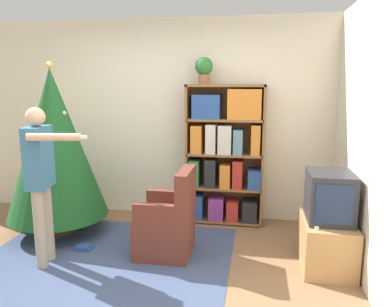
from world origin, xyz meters
The scene contains 12 objects.
ground_plane centered at (0.00, 0.00, 0.00)m, with size 14.00×14.00×0.00m, color #846042.
wall_back centered at (0.00, 1.91, 1.30)m, with size 8.00×0.10×2.60m.
area_rug centered at (-0.35, 0.42, 0.00)m, with size 2.54×1.99×0.01m.
bookshelf centered at (0.74, 1.67, 0.90)m, with size 0.97×0.33×1.76m.
tv_stand centered at (1.83, 0.64, 0.24)m, with size 0.47×0.72×0.48m.
television centered at (1.83, 0.63, 0.71)m, with size 0.41×0.50×0.47m.
game_remote centered at (1.69, 0.42, 0.49)m, with size 0.04×0.12×0.02m.
christmas_tree centered at (-1.18, 0.97, 1.08)m, with size 1.16×1.16×2.02m.
armchair centered at (0.25, 0.63, 0.32)m, with size 0.57×0.56×0.92m.
standing_person centered at (-0.91, 0.22, 0.92)m, with size 0.67×0.47×1.56m.
potted_plant centered at (0.47, 1.68, 1.95)m, with size 0.22×0.22×0.33m.
book_pile_near_tree centered at (-0.68, 0.57, 0.02)m, with size 0.19×0.16×0.05m.
Camera 1 is at (1.13, -2.97, 1.78)m, focal length 35.00 mm.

